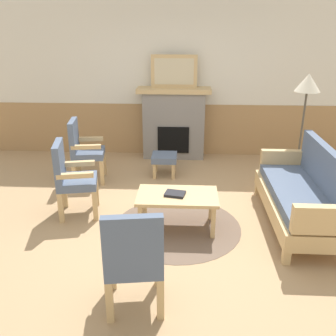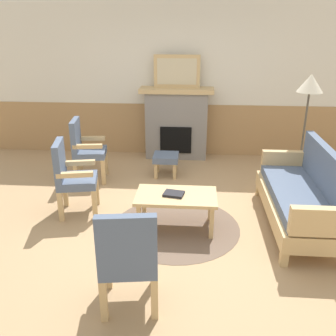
{
  "view_description": "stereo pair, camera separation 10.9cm",
  "coord_description": "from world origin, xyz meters",
  "px_view_note": "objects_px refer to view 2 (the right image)",
  "views": [
    {
      "loc": [
        0.24,
        -4.19,
        2.33
      ],
      "look_at": [
        0.0,
        0.35,
        0.55
      ],
      "focal_mm": 39.49,
      "sensor_mm": 36.0,
      "label": 1
    },
    {
      "loc": [
        0.35,
        -4.18,
        2.33
      ],
      "look_at": [
        0.0,
        0.35,
        0.55
      ],
      "focal_mm": 39.49,
      "sensor_mm": 36.0,
      "label": 2
    }
  ],
  "objects_px": {
    "framed_picture": "(177,71)",
    "book_on_table": "(174,194)",
    "armchair_front_left": "(128,255)",
    "footstool": "(166,159)",
    "fireplace": "(176,123)",
    "armchair_by_window_left": "(85,147)",
    "armchair_near_fireplace": "(71,175)",
    "coffee_table": "(176,199)",
    "couch": "(302,196)",
    "floor_lamp_by_couch": "(310,91)"
  },
  "relations": [
    {
      "from": "fireplace",
      "to": "book_on_table",
      "type": "distance_m",
      "value": 2.59
    },
    {
      "from": "footstool",
      "to": "armchair_near_fireplace",
      "type": "xyz_separation_m",
      "value": [
        -1.1,
        -1.37,
        0.25
      ]
    },
    {
      "from": "framed_picture",
      "to": "couch",
      "type": "distance_m",
      "value": 3.14
    },
    {
      "from": "armchair_by_window_left",
      "to": "footstool",
      "type": "bearing_deg",
      "value": 12.14
    },
    {
      "from": "fireplace",
      "to": "coffee_table",
      "type": "bearing_deg",
      "value": -86.83
    },
    {
      "from": "armchair_by_window_left",
      "to": "armchair_front_left",
      "type": "height_order",
      "value": "same"
    },
    {
      "from": "fireplace",
      "to": "couch",
      "type": "height_order",
      "value": "fireplace"
    },
    {
      "from": "couch",
      "to": "footstool",
      "type": "distance_m",
      "value": 2.31
    },
    {
      "from": "fireplace",
      "to": "armchair_near_fireplace",
      "type": "height_order",
      "value": "fireplace"
    },
    {
      "from": "couch",
      "to": "coffee_table",
      "type": "distance_m",
      "value": 1.51
    },
    {
      "from": "couch",
      "to": "armchair_near_fireplace",
      "type": "xyz_separation_m",
      "value": [
        -2.86,
        0.12,
        0.14
      ]
    },
    {
      "from": "fireplace",
      "to": "book_on_table",
      "type": "xyz_separation_m",
      "value": [
        0.11,
        -2.58,
        -0.2
      ]
    },
    {
      "from": "armchair_front_left",
      "to": "armchair_by_window_left",
      "type": "bearing_deg",
      "value": 112.89
    },
    {
      "from": "armchair_near_fireplace",
      "to": "armchair_front_left",
      "type": "relative_size",
      "value": 1.0
    },
    {
      "from": "fireplace",
      "to": "footstool",
      "type": "distance_m",
      "value": 1.0
    },
    {
      "from": "armchair_near_fireplace",
      "to": "footstool",
      "type": "bearing_deg",
      "value": 51.28
    },
    {
      "from": "floor_lamp_by_couch",
      "to": "fireplace",
      "type": "bearing_deg",
      "value": 149.07
    },
    {
      "from": "coffee_table",
      "to": "footstool",
      "type": "height_order",
      "value": "coffee_table"
    },
    {
      "from": "armchair_near_fireplace",
      "to": "armchair_front_left",
      "type": "bearing_deg",
      "value": -58.42
    },
    {
      "from": "armchair_by_window_left",
      "to": "fireplace",
      "type": "bearing_deg",
      "value": 41.33
    },
    {
      "from": "footstool",
      "to": "armchair_near_fireplace",
      "type": "distance_m",
      "value": 1.77
    },
    {
      "from": "couch",
      "to": "footstool",
      "type": "bearing_deg",
      "value": 139.82
    },
    {
      "from": "book_on_table",
      "to": "armchair_near_fireplace",
      "type": "distance_m",
      "value": 1.36
    },
    {
      "from": "footstool",
      "to": "fireplace",
      "type": "bearing_deg",
      "value": 82.88
    },
    {
      "from": "framed_picture",
      "to": "book_on_table",
      "type": "height_order",
      "value": "framed_picture"
    },
    {
      "from": "fireplace",
      "to": "armchair_near_fireplace",
      "type": "xyz_separation_m",
      "value": [
        -1.21,
        -2.29,
        -0.11
      ]
    },
    {
      "from": "framed_picture",
      "to": "couch",
      "type": "bearing_deg",
      "value": -55.71
    },
    {
      "from": "fireplace",
      "to": "footstool",
      "type": "height_order",
      "value": "fireplace"
    },
    {
      "from": "floor_lamp_by_couch",
      "to": "framed_picture",
      "type": "bearing_deg",
      "value": 149.07
    },
    {
      "from": "armchair_front_left",
      "to": "floor_lamp_by_couch",
      "type": "bearing_deg",
      "value": 53.08
    },
    {
      "from": "couch",
      "to": "book_on_table",
      "type": "relative_size",
      "value": 7.72
    },
    {
      "from": "book_on_table",
      "to": "armchair_front_left",
      "type": "distance_m",
      "value": 1.42
    },
    {
      "from": "framed_picture",
      "to": "armchair_near_fireplace",
      "type": "relative_size",
      "value": 0.82
    },
    {
      "from": "book_on_table",
      "to": "armchair_by_window_left",
      "type": "relative_size",
      "value": 0.24
    },
    {
      "from": "coffee_table",
      "to": "armchair_front_left",
      "type": "height_order",
      "value": "armchair_front_left"
    },
    {
      "from": "framed_picture",
      "to": "footstool",
      "type": "bearing_deg",
      "value": -97.12
    },
    {
      "from": "armchair_near_fireplace",
      "to": "floor_lamp_by_couch",
      "type": "height_order",
      "value": "floor_lamp_by_couch"
    },
    {
      "from": "fireplace",
      "to": "coffee_table",
      "type": "relative_size",
      "value": 1.35
    },
    {
      "from": "fireplace",
      "to": "framed_picture",
      "type": "distance_m",
      "value": 0.91
    },
    {
      "from": "framed_picture",
      "to": "armchair_near_fireplace",
      "type": "height_order",
      "value": "framed_picture"
    },
    {
      "from": "footstool",
      "to": "armchair_by_window_left",
      "type": "bearing_deg",
      "value": -167.86
    },
    {
      "from": "book_on_table",
      "to": "coffee_table",
      "type": "bearing_deg",
      "value": 21.08
    },
    {
      "from": "armchair_by_window_left",
      "to": "armchair_front_left",
      "type": "distance_m",
      "value": 3.02
    },
    {
      "from": "framed_picture",
      "to": "armchair_front_left",
      "type": "bearing_deg",
      "value": -92.6
    },
    {
      "from": "footstool",
      "to": "couch",
      "type": "bearing_deg",
      "value": -40.18
    },
    {
      "from": "coffee_table",
      "to": "armchair_front_left",
      "type": "bearing_deg",
      "value": -102.96
    },
    {
      "from": "armchair_near_fireplace",
      "to": "framed_picture",
      "type": "bearing_deg",
      "value": 62.13
    },
    {
      "from": "framed_picture",
      "to": "floor_lamp_by_couch",
      "type": "relative_size",
      "value": 0.48
    },
    {
      "from": "armchair_by_window_left",
      "to": "armchair_near_fireplace",
      "type": "bearing_deg",
      "value": -82.66
    },
    {
      "from": "footstool",
      "to": "armchair_near_fireplace",
      "type": "bearing_deg",
      "value": -128.72
    }
  ]
}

